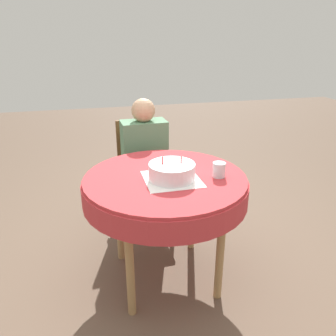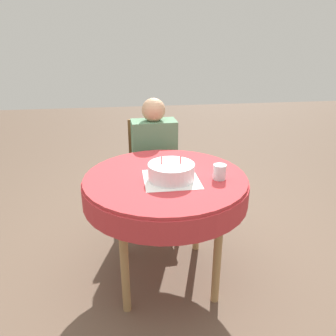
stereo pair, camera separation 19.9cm
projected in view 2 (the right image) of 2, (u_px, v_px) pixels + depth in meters
name	position (u px, v px, depth m)	size (l,w,h in m)	color
ground_plane	(166.00, 275.00, 2.31)	(12.00, 12.00, 0.00)	brown
dining_table	(165.00, 189.00, 2.06)	(1.03, 1.03, 0.76)	#BC3338
chair	(153.00, 169.00, 2.90)	(0.47, 0.47, 0.90)	brown
person	(155.00, 153.00, 2.74)	(0.37, 0.31, 1.11)	tan
napkin	(171.00, 179.00, 1.98)	(0.33, 0.33, 0.00)	white
birthday_cake	(171.00, 171.00, 1.96)	(0.28, 0.28, 0.14)	white
drinking_glass	(220.00, 172.00, 1.97)	(0.08, 0.08, 0.09)	silver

